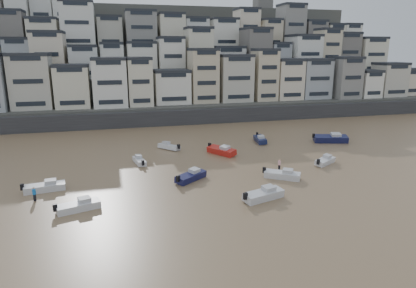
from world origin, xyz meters
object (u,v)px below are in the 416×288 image
object	(u,v)px
boat_b	(282,173)
boat_h	(169,146)
boat_c	(191,175)
person_blue	(34,194)
boat_g	(331,138)
boat_i	(260,138)
boat_e	(221,150)
person_pink	(279,165)
boat_d	(325,160)
boat_f	(139,160)
boat_j	(78,205)
boat_k	(45,186)
boat_a	(264,193)

from	to	relation	value
boat_b	boat_h	xyz separation A→B (m)	(-12.84, 19.34, -0.09)
boat_c	person_blue	distance (m)	19.53
boat_g	boat_i	size ratio (longest dim) A/B	1.28
boat_e	person_pink	xyz separation A→B (m)	(5.82, -10.44, 0.07)
boat_c	boat_g	distance (m)	33.50
boat_b	boat_d	xyz separation A→B (m)	(9.42, 4.43, -0.07)
boat_e	boat_h	xyz separation A→B (m)	(-8.17, 5.49, -0.16)
boat_h	person_pink	distance (m)	21.20
boat_e	boat_c	bearing A→B (deg)	-66.34
boat_g	person_pink	distance (m)	21.34
boat_i	person_pink	distance (m)	17.04
boat_e	boat_f	size ratio (longest dim) A/B	1.35
boat_g	person_blue	bearing A→B (deg)	-145.59
boat_g	boat_j	xyz separation A→B (m)	(-44.63, -20.36, -0.25)
boat_e	boat_k	xyz separation A→B (m)	(-26.50, -10.57, -0.07)
boat_e	boat_h	distance (m)	9.84
boat_c	boat_f	bearing A→B (deg)	85.89
boat_c	boat_i	size ratio (longest dim) A/B	1.01
boat_f	person_pink	distance (m)	21.59
boat_a	person_pink	size ratio (longest dim) A/B	3.30
boat_k	person_pink	bearing A→B (deg)	-7.57
person_blue	boat_j	bearing A→B (deg)	-38.28
boat_a	boat_h	bearing A→B (deg)	88.81
boat_i	boat_k	xyz separation A→B (m)	(-36.12, -16.74, -0.01)
boat_b	boat_k	distance (m)	31.34
boat_j	boat_k	size ratio (longest dim) A/B	0.96
boat_b	boat_d	world-z (taller)	boat_b
boat_d	boat_e	bearing A→B (deg)	114.05
boat_e	boat_i	world-z (taller)	boat_e
person_pink	boat_i	bearing A→B (deg)	77.11
boat_b	boat_g	size ratio (longest dim) A/B	0.77
boat_b	boat_i	size ratio (longest dim) A/B	0.99
boat_g	boat_k	distance (m)	50.93
boat_a	boat_i	xyz separation A→B (m)	(10.38, 26.24, -0.05)
boat_e	boat_a	bearing A→B (deg)	-34.11
boat_c	boat_i	xyz separation A→B (m)	(17.38, 17.50, -0.00)
boat_c	boat_i	world-z (taller)	boat_c
boat_c	boat_k	world-z (taller)	boat_c
person_pink	person_blue	bearing A→B (deg)	-174.49
boat_g	person_blue	world-z (taller)	boat_g
boat_i	boat_j	xyz separation A→B (m)	(-31.56, -23.92, -0.04)
boat_d	person_pink	bearing A→B (deg)	154.82
person_pink	boat_g	bearing A→B (deg)	37.73
boat_e	person_blue	distance (m)	30.38
boat_e	boat_h	bearing A→B (deg)	-155.83
boat_b	boat_e	bearing A→B (deg)	143.67
boat_b	person_pink	world-z (taller)	person_pink
boat_j	boat_k	world-z (taller)	boat_k
boat_a	boat_f	distance (m)	22.51
boat_f	person_pink	xyz separation A→B (m)	(19.80, -8.59, 0.27)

